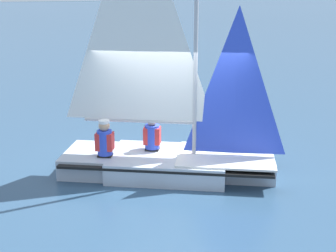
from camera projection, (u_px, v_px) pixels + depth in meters
name	position (u px, v px, depth m)	size (l,w,h in m)	color
ground_plane	(168.00, 173.00, 9.62)	(260.00, 260.00, 0.00)	#2D4C6B
sailboat_main	(166.00, 140.00, 9.42)	(4.33, 3.67, 5.47)	#B2BCCC
sailor_helm	(152.00, 140.00, 9.71)	(0.43, 0.42, 1.16)	black
sailor_crew	(105.00, 146.00, 9.34)	(0.43, 0.42, 1.16)	black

